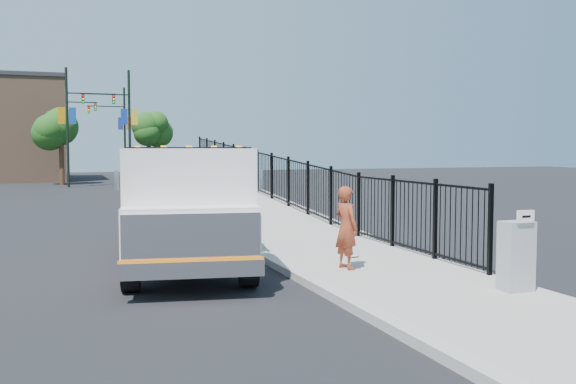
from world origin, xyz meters
name	(u,v)px	position (x,y,z in m)	size (l,w,h in m)	color
ground	(290,274)	(0.00, 0.00, 0.00)	(120.00, 120.00, 0.00)	black
sidewalk	(419,284)	(1.93, -2.00, 0.06)	(3.55, 12.00, 0.12)	#9E998E
curb	(327,290)	(0.00, -2.00, 0.08)	(0.30, 12.00, 0.16)	#ADAAA3
ramp	(215,206)	(2.12, 16.00, 0.00)	(3.95, 24.00, 1.70)	#9E998E
iron_fence	(272,191)	(3.55, 12.00, 0.90)	(0.10, 28.00, 1.80)	black
truck	(186,198)	(-1.82, 1.99, 1.53)	(3.76, 8.24, 2.72)	black
worker	(346,228)	(1.12, -0.41, 1.00)	(0.64, 0.42, 1.75)	maroon
utility_cabinet	(516,256)	(3.10, -3.33, 0.75)	(0.55, 0.40, 1.25)	gray
arrow_sign	(526,216)	(3.10, -3.55, 1.48)	(0.35, 0.04, 0.22)	white
debris	(352,255)	(1.87, 0.86, 0.16)	(0.33, 0.33, 0.08)	silver
light_pole_0	(72,122)	(-3.66, 32.88, 4.36)	(3.77, 0.22, 8.00)	black
light_pole_1	(125,123)	(-0.18, 33.12, 4.36)	(3.77, 0.22, 8.00)	black
light_pole_2	(60,126)	(-4.40, 41.84, 4.36)	(3.77, 0.22, 8.00)	black
light_pole_3	(121,128)	(0.77, 46.50, 4.36)	(3.78, 0.22, 8.00)	black
tree_0	(61,129)	(-4.36, 35.68, 3.95)	(2.71, 2.71, 5.36)	#382314
tree_1	(149,132)	(2.10, 38.26, 3.90)	(2.15, 2.15, 5.08)	#382314
tree_2	(48,133)	(-5.42, 49.32, 3.97)	(3.27, 3.27, 5.64)	#382314
building	(0,131)	(-9.00, 44.00, 4.00)	(10.00, 10.00, 8.00)	#8C664C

